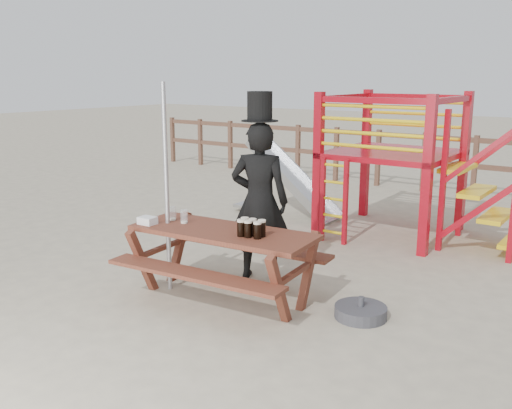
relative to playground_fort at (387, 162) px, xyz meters
name	(u,v)px	position (x,y,z in m)	size (l,w,h in m)	color
ground	(232,306)	(-0.12, -3.58, -1.07)	(60.00, 60.00, 0.00)	#BAAE90
back_fence	(449,157)	(-0.12, 3.42, -0.34)	(15.09, 0.09, 1.20)	brown
playground_fort	(387,162)	(0.00, 0.00, 0.00)	(4.71, 1.84, 2.10)	#AF0B19
picnic_table	(223,256)	(-0.33, -3.47, -0.59)	(2.08, 1.53, 0.76)	brown
man_with_hat	(260,197)	(-0.40, -2.71, -0.11)	(0.79, 0.67, 2.16)	black
metal_pole	(167,189)	(-1.00, -3.59, 0.06)	(0.05, 0.05, 2.26)	#B2B2B7
parasol_base	(361,312)	(1.07, -3.07, -1.01)	(0.51, 0.51, 0.22)	#3A3A3F
paper_bag	(147,221)	(-1.14, -3.76, -0.27)	(0.18, 0.14, 0.08)	white
stout_pints	(251,228)	(0.05, -3.49, -0.23)	(0.28, 0.19, 0.17)	black
empty_glasses	(178,215)	(-0.94, -3.48, -0.24)	(0.28, 0.11, 0.15)	silver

